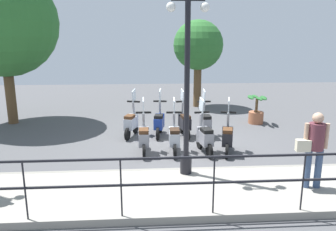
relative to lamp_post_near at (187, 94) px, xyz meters
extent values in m
plane|color=#4C4C4F|center=(2.40, -0.26, -1.98)|extent=(28.00, 28.00, 0.00)
cube|color=gray|center=(-0.80, -0.26, -1.91)|extent=(2.20, 20.00, 0.15)
cube|color=gray|center=(0.25, -0.26, -1.91)|extent=(0.10, 20.00, 0.15)
cube|color=black|center=(-1.80, -0.26, -0.78)|extent=(0.04, 16.00, 0.04)
cube|color=black|center=(-1.80, -0.26, -1.26)|extent=(0.04, 16.00, 0.04)
cylinder|color=black|center=(-1.80, -1.86, -1.31)|extent=(0.03, 0.03, 1.05)
cylinder|color=black|center=(-1.80, -0.26, -1.31)|extent=(0.03, 0.03, 1.05)
cylinder|color=black|center=(-1.80, 1.34, -1.31)|extent=(0.03, 0.03, 1.05)
cylinder|color=black|center=(-1.80, 2.94, -1.31)|extent=(0.03, 0.03, 1.05)
cylinder|color=black|center=(0.00, 0.00, -1.63)|extent=(0.26, 0.26, 0.40)
cylinder|color=black|center=(0.00, 0.00, 0.18)|extent=(0.12, 0.12, 4.03)
cube|color=black|center=(0.00, 0.00, 1.95)|extent=(0.04, 0.70, 0.04)
sphere|color=white|center=(0.00, -0.35, 1.81)|extent=(0.20, 0.20, 0.20)
sphere|color=white|center=(0.00, 0.35, 1.81)|extent=(0.20, 0.20, 0.20)
cylinder|color=#384C70|center=(-0.92, -2.62, -1.42)|extent=(0.14, 0.14, 0.82)
cylinder|color=#384C70|center=(-0.90, -2.40, -1.42)|extent=(0.14, 0.14, 0.82)
cylinder|color=brown|center=(-0.91, -2.51, -0.74)|extent=(0.35, 0.35, 0.55)
sphere|color=tan|center=(-0.91, -2.51, -0.35)|extent=(0.22, 0.22, 0.22)
cylinder|color=tan|center=(-0.94, -2.71, -0.72)|extent=(0.09, 0.09, 0.52)
cylinder|color=tan|center=(-0.89, -2.32, -0.72)|extent=(0.09, 0.09, 0.52)
cube|color=beige|center=(-0.93, -2.25, -0.91)|extent=(0.17, 0.29, 0.24)
cylinder|color=brown|center=(5.55, 5.99, -0.85)|extent=(0.36, 0.36, 2.27)
sphere|color=#2D6B2D|center=(5.55, 5.99, 1.75)|extent=(3.91, 3.91, 3.91)
cylinder|color=brown|center=(8.25, -1.54, -0.97)|extent=(0.36, 0.36, 2.02)
sphere|color=#2D6B2D|center=(8.25, -1.54, 0.89)|extent=(2.29, 2.29, 2.29)
cylinder|color=#9E5B3D|center=(4.89, -3.29, -1.76)|extent=(0.56, 0.56, 0.45)
cylinder|color=brown|center=(4.89, -3.29, -1.28)|extent=(0.10, 0.10, 0.50)
ellipsoid|color=#235B28|center=(5.14, -3.29, -0.98)|extent=(0.56, 0.16, 0.10)
ellipsoid|color=#235B28|center=(4.64, -3.29, -0.98)|extent=(0.56, 0.16, 0.10)
ellipsoid|color=#235B28|center=(4.89, -3.04, -0.98)|extent=(0.56, 0.16, 0.10)
ellipsoid|color=#235B28|center=(4.89, -3.54, -0.98)|extent=(0.56, 0.16, 0.10)
ellipsoid|color=#235B28|center=(5.07, -3.11, -0.98)|extent=(0.56, 0.16, 0.10)
ellipsoid|color=#235B28|center=(4.71, -3.47, -0.98)|extent=(0.56, 0.16, 0.10)
cylinder|color=black|center=(2.06, -1.47, -1.78)|extent=(0.41, 0.18, 0.40)
cylinder|color=black|center=(1.25, -1.26, -1.78)|extent=(0.41, 0.18, 0.40)
cube|color=black|center=(1.57, -1.35, -1.50)|extent=(0.65, 0.42, 0.36)
cube|color=black|center=(1.85, -1.42, -1.48)|extent=(0.19, 0.32, 0.44)
cube|color=#4C2D19|center=(1.50, -1.33, -1.27)|extent=(0.45, 0.35, 0.10)
cylinder|color=gray|center=(1.91, -1.44, -1.13)|extent=(0.19, 0.11, 0.55)
cube|color=black|center=(1.91, -1.44, -0.85)|extent=(0.17, 0.44, 0.05)
cube|color=silver|center=(1.97, -1.45, -0.65)|extent=(0.38, 0.13, 0.42)
cylinder|color=black|center=(2.11, -0.66, -1.78)|extent=(0.41, 0.14, 0.40)
cylinder|color=black|center=(1.29, -0.80, -1.78)|extent=(0.41, 0.14, 0.40)
cube|color=gray|center=(1.62, -0.74, -1.50)|extent=(0.64, 0.37, 0.36)
cube|color=gray|center=(1.91, -0.70, -1.48)|extent=(0.17, 0.32, 0.44)
cube|color=black|center=(1.55, -0.75, -1.27)|extent=(0.44, 0.32, 0.10)
cylinder|color=gray|center=(1.96, -0.69, -1.13)|extent=(0.19, 0.10, 0.55)
cube|color=black|center=(1.96, -0.69, -0.85)|extent=(0.13, 0.44, 0.05)
cube|color=silver|center=(2.02, -0.68, -0.65)|extent=(0.39, 0.09, 0.42)
cylinder|color=black|center=(2.15, 0.10, -1.78)|extent=(0.40, 0.10, 0.40)
cylinder|color=black|center=(1.32, 0.14, -1.78)|extent=(0.40, 0.10, 0.40)
cube|color=#B7BCC6|center=(1.65, 0.12, -1.50)|extent=(0.61, 0.31, 0.36)
cube|color=#B7BCC6|center=(1.94, 0.11, -1.48)|extent=(0.13, 0.31, 0.44)
cube|color=black|center=(1.58, 0.12, -1.27)|extent=(0.41, 0.28, 0.10)
cylinder|color=gray|center=(2.00, 0.10, -1.13)|extent=(0.19, 0.08, 0.55)
cube|color=black|center=(2.00, 0.10, -0.85)|extent=(0.08, 0.44, 0.05)
cube|color=silver|center=(2.06, 0.10, -0.65)|extent=(0.39, 0.05, 0.42)
cylinder|color=black|center=(2.19, 0.97, -1.78)|extent=(0.40, 0.08, 0.40)
cylinder|color=black|center=(1.36, 0.97, -1.78)|extent=(0.40, 0.08, 0.40)
cube|color=gray|center=(1.69, 0.97, -1.50)|extent=(0.60, 0.28, 0.36)
cube|color=gray|center=(1.98, 0.97, -1.48)|extent=(0.12, 0.30, 0.44)
cube|color=#4C2D19|center=(1.62, 0.97, -1.27)|extent=(0.40, 0.26, 0.10)
cylinder|color=gray|center=(2.04, 0.97, -1.13)|extent=(0.18, 0.07, 0.55)
cube|color=black|center=(2.04, 0.97, -0.85)|extent=(0.06, 0.44, 0.05)
cube|color=silver|center=(2.10, 0.97, -0.65)|extent=(0.39, 0.03, 0.42)
cylinder|color=black|center=(3.71, -1.03, -1.78)|extent=(0.40, 0.09, 0.40)
cylinder|color=black|center=(2.88, -1.05, -1.78)|extent=(0.40, 0.09, 0.40)
cube|color=gray|center=(3.21, -1.04, -1.50)|extent=(0.61, 0.29, 0.36)
cube|color=gray|center=(3.50, -1.03, -1.48)|extent=(0.13, 0.30, 0.44)
cube|color=black|center=(3.14, -1.04, -1.27)|extent=(0.41, 0.27, 0.10)
cylinder|color=gray|center=(3.56, -1.03, -1.13)|extent=(0.18, 0.07, 0.55)
cube|color=black|center=(3.56, -1.03, -0.85)|extent=(0.07, 0.44, 0.05)
cube|color=silver|center=(3.62, -1.03, -0.65)|extent=(0.39, 0.04, 0.42)
cylinder|color=black|center=(3.78, -0.30, -1.78)|extent=(0.41, 0.13, 0.40)
cylinder|color=black|center=(2.96, -0.41, -1.78)|extent=(0.41, 0.13, 0.40)
cube|color=black|center=(3.28, -0.37, -1.50)|extent=(0.63, 0.36, 0.36)
cube|color=black|center=(3.57, -0.33, -1.48)|extent=(0.16, 0.31, 0.44)
cube|color=black|center=(3.21, -0.38, -1.27)|extent=(0.43, 0.31, 0.10)
cylinder|color=gray|center=(3.63, -0.32, -1.13)|extent=(0.19, 0.09, 0.55)
cube|color=black|center=(3.63, -0.32, -0.85)|extent=(0.12, 0.44, 0.05)
cube|color=silver|center=(3.69, -0.31, -0.65)|extent=(0.39, 0.08, 0.42)
cylinder|color=black|center=(3.87, 0.40, -1.78)|extent=(0.41, 0.14, 0.40)
cylinder|color=black|center=(3.05, 0.53, -1.78)|extent=(0.41, 0.14, 0.40)
cube|color=navy|center=(3.37, 0.48, -1.50)|extent=(0.64, 0.37, 0.36)
cube|color=navy|center=(3.66, 0.44, -1.48)|extent=(0.17, 0.31, 0.44)
cube|color=black|center=(3.30, 0.49, -1.27)|extent=(0.44, 0.32, 0.10)
cylinder|color=gray|center=(3.72, 0.43, -1.13)|extent=(0.19, 0.10, 0.55)
cube|color=black|center=(3.72, 0.43, -0.85)|extent=(0.13, 0.44, 0.05)
cube|color=silver|center=(3.78, 0.42, -0.65)|extent=(0.39, 0.09, 0.42)
cylinder|color=black|center=(3.86, 1.26, -1.78)|extent=(0.41, 0.19, 0.40)
cylinder|color=black|center=(3.07, 1.50, -1.78)|extent=(0.41, 0.19, 0.40)
cube|color=#B7BCC6|center=(3.39, 1.41, -1.50)|extent=(0.65, 0.44, 0.36)
cube|color=#B7BCC6|center=(3.66, 1.32, -1.48)|extent=(0.20, 0.32, 0.44)
cube|color=#4C2D19|center=(3.32, 1.43, -1.27)|extent=(0.46, 0.36, 0.10)
cylinder|color=gray|center=(3.72, 1.31, -1.13)|extent=(0.20, 0.12, 0.55)
cube|color=black|center=(3.72, 1.31, -0.85)|extent=(0.18, 0.44, 0.05)
cube|color=silver|center=(3.78, 1.29, -0.65)|extent=(0.38, 0.14, 0.42)
camera|label=1|loc=(-6.99, 0.88, 1.18)|focal=35.00mm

